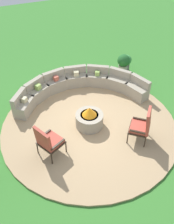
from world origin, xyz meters
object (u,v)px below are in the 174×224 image
at_px(lounge_chair_front_left, 48,141).
at_px(potted_plant_3, 123,63).
at_px(lounge_chair_front_right, 143,125).
at_px(curved_stone_bench, 78,86).
at_px(fire_pit, 89,119).
at_px(potted_plant_0, 126,62).

relative_size(lounge_chair_front_left, potted_plant_3, 1.45).
bearing_deg(lounge_chair_front_right, curved_stone_bench, 57.58).
bearing_deg(fire_pit, potted_plant_3, 45.04).
distance_m(fire_pit, potted_plant_3, 3.52).
xyz_separation_m(curved_stone_bench, lounge_chair_front_right, (0.94, -2.83, 0.28)).
bearing_deg(potted_plant_0, lounge_chair_front_left, -141.99).
height_order(lounge_chair_front_left, potted_plant_3, lounge_chair_front_left).
xyz_separation_m(lounge_chair_front_left, lounge_chair_front_right, (2.70, -0.43, 0.01)).
relative_size(lounge_chair_front_right, potted_plant_3, 1.50).
bearing_deg(lounge_chair_front_left, potted_plant_0, 100.05).
distance_m(curved_stone_bench, lounge_chair_front_right, 3.00).
distance_m(curved_stone_bench, potted_plant_0, 2.52).
relative_size(curved_stone_bench, lounge_chair_front_left, 4.20).
distance_m(fire_pit, potted_plant_0, 3.67).
relative_size(curved_stone_bench, potted_plant_0, 6.74).
height_order(fire_pit, lounge_chair_front_left, lounge_chair_front_left).
bearing_deg(lounge_chair_front_right, fire_pit, 86.40).
relative_size(lounge_chair_front_left, lounge_chair_front_right, 0.97).
distance_m(fire_pit, lounge_chair_front_left, 1.67).
bearing_deg(curved_stone_bench, fire_pit, -98.84).
relative_size(curved_stone_bench, potted_plant_3, 6.09).
distance_m(lounge_chair_front_right, potted_plant_3, 3.84).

